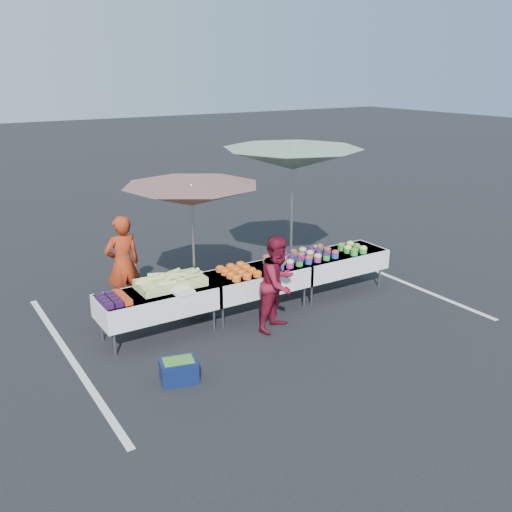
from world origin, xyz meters
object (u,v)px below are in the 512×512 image
table_left (158,301)px  storage_bin (179,370)px  table_right (337,261)px  umbrella_left (192,197)px  vendor (123,264)px  customer (278,283)px  table_center (256,279)px  umbrella_right (293,160)px

table_left → storage_bin: size_ratio=3.33×
table_right → umbrella_left: bearing=171.8°
vendor → umbrella_left: 1.75m
storage_bin → customer: bearing=31.9°
umbrella_left → storage_bin: umbrella_left is taller
table_center → customer: bearing=-95.1°
customer → storage_bin: 2.25m
storage_bin → table_left: bearing=91.1°
umbrella_left → table_left: bearing=-154.4°
table_right → vendor: (-3.70, 1.24, 0.26)m
vendor → customer: bearing=130.0°
umbrella_left → storage_bin: (-1.17, -1.84, -1.90)m
umbrella_left → umbrella_right: size_ratio=0.93×
vendor → table_left: bearing=92.3°
table_right → storage_bin: size_ratio=3.33×
umbrella_left → table_center: bearing=-22.5°
umbrella_right → storage_bin: 4.67m
vendor → umbrella_right: umbrella_right is taller
table_left → storage_bin: bearing=-103.0°
umbrella_right → customer: bearing=-131.0°
table_left → customer: size_ratio=1.20×
table_left → table_center: size_ratio=1.00×
table_left → storage_bin: (-0.33, -1.44, -0.42)m
vendor → storage_bin: (-0.23, -2.68, -0.68)m
table_center → umbrella_left: (-0.97, 0.40, 1.48)m
customer → storage_bin: (-2.06, -0.66, -0.61)m
table_right → umbrella_left: umbrella_left is taller
vendor → customer: (1.83, -2.01, -0.07)m
table_left → vendor: vendor is taller
umbrella_left → customer: bearing=-52.7°
vendor → storage_bin: vendor is taller
table_left → table_right: (3.60, 0.00, 0.00)m
customer → umbrella_right: umbrella_right is taller
table_left → vendor: 1.27m
customer → table_right: bearing=-1.1°
table_right → customer: size_ratio=1.20×
vendor → customer: size_ratio=1.09×
table_left → umbrella_left: bearing=25.6°
table_left → umbrella_left: (0.83, 0.40, 1.48)m
table_left → umbrella_right: bearing=14.5°
table_left → umbrella_left: umbrella_left is taller
vendor → umbrella_right: size_ratio=0.62×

